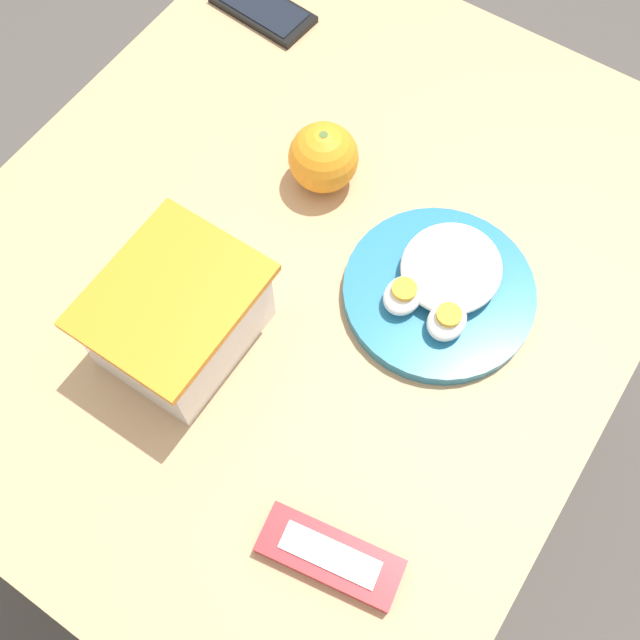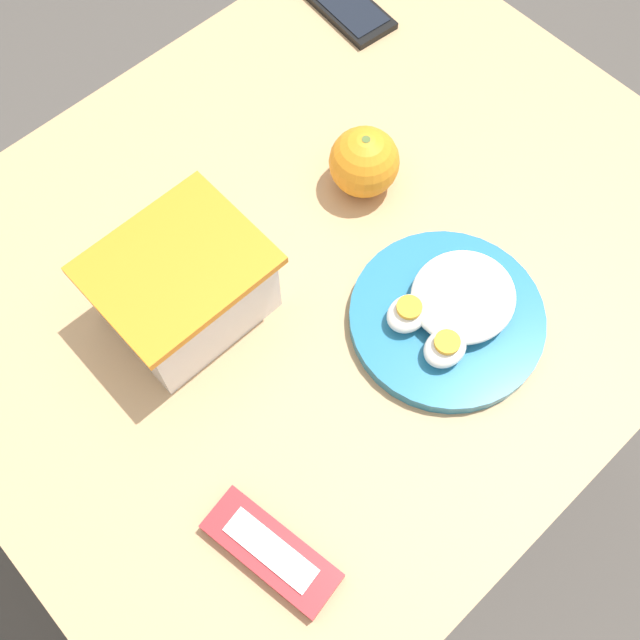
# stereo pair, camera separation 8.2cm
# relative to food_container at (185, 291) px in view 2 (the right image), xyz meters

# --- Properties ---
(ground_plane) EXTENTS (10.00, 10.00, 0.00)m
(ground_plane) POSITION_rel_food_container_xyz_m (0.17, -0.05, -0.81)
(ground_plane) COLOR #4C4742
(table) EXTENTS (0.94, 0.78, 0.76)m
(table) POSITION_rel_food_container_xyz_m (0.17, -0.05, -0.17)
(table) COLOR tan
(table) RESTS_ON ground_plane
(food_container) EXTENTS (0.18, 0.15, 0.11)m
(food_container) POSITION_rel_food_container_xyz_m (0.00, 0.00, 0.00)
(food_container) COLOR white
(food_container) RESTS_ON table
(orange_fruit) EXTENTS (0.09, 0.09, 0.09)m
(orange_fruit) POSITION_rel_food_container_xyz_m (0.27, -0.01, -0.00)
(orange_fruit) COLOR orange
(orange_fruit) RESTS_ON table
(rice_plate) EXTENTS (0.22, 0.22, 0.05)m
(rice_plate) POSITION_rel_food_container_xyz_m (0.21, -0.21, -0.03)
(rice_plate) COLOR teal
(rice_plate) RESTS_ON table
(candy_bar) EXTENTS (0.08, 0.15, 0.02)m
(candy_bar) POSITION_rel_food_container_xyz_m (-0.11, -0.27, -0.04)
(candy_bar) COLOR #B7282D
(candy_bar) RESTS_ON table
(cell_phone) EXTENTS (0.08, 0.15, 0.01)m
(cell_phone) POSITION_rel_food_container_xyz_m (0.46, 0.22, -0.04)
(cell_phone) COLOR black
(cell_phone) RESTS_ON table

